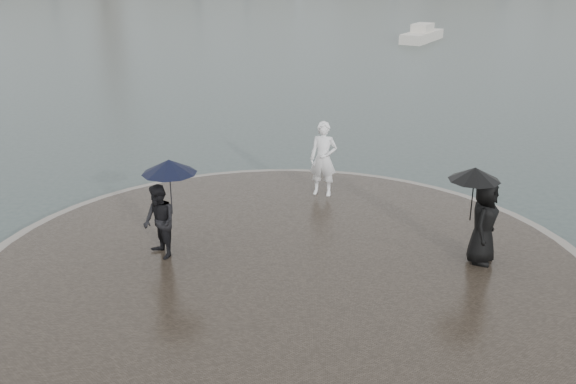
{
  "coord_description": "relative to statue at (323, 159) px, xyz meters",
  "views": [
    {
      "loc": [
        0.67,
        -7.84,
        6.16
      ],
      "look_at": [
        0.0,
        4.8,
        1.45
      ],
      "focal_mm": 40.0,
      "sensor_mm": 36.0,
      "label": 1
    }
  ],
  "objects": [
    {
      "name": "visitor_right",
      "position": [
        3.09,
        -3.66,
        0.15
      ],
      "size": [
        1.18,
        1.1,
        1.95
      ],
      "color": "black",
      "rests_on": "quay_tip"
    },
    {
      "name": "kerb_ring",
      "position": [
        -0.74,
        -4.11,
        -1.15
      ],
      "size": [
        12.5,
        12.5,
        0.32
      ],
      "primitive_type": "cylinder",
      "color": "gray",
      "rests_on": "ground"
    },
    {
      "name": "statue",
      "position": [
        0.0,
        0.0,
        0.0
      ],
      "size": [
        0.78,
        0.6,
        1.9
      ],
      "primitive_type": "imported",
      "rotation": [
        0.0,
        0.0,
        -0.23
      ],
      "color": "white",
      "rests_on": "quay_tip"
    },
    {
      "name": "visitor_left",
      "position": [
        -3.19,
        -3.75,
        0.2
      ],
      "size": [
        1.26,
        1.12,
        2.04
      ],
      "color": "black",
      "rests_on": "quay_tip"
    },
    {
      "name": "quay_tip",
      "position": [
        -0.74,
        -4.11,
        -1.13
      ],
      "size": [
        11.9,
        11.9,
        0.36
      ],
      "primitive_type": "cylinder",
      "color": "#2D261E",
      "rests_on": "ground"
    },
    {
      "name": "boats",
      "position": [
        16.04,
        35.8,
        -0.93
      ],
      "size": [
        21.8,
        8.75,
        1.5
      ],
      "color": "silver",
      "rests_on": "ground"
    }
  ]
}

